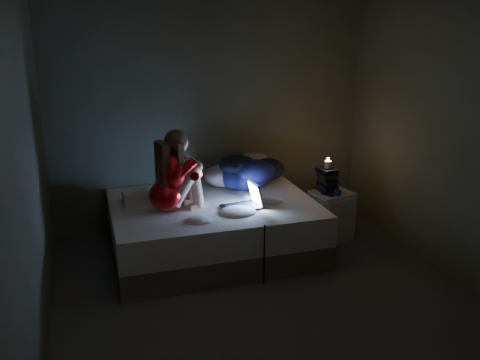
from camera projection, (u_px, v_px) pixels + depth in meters
name	position (u px, v px, depth m)	size (l,w,h in m)	color
floor	(269.00, 303.00, 4.42)	(3.60, 3.80, 0.02)	#302D2C
wall_back	(212.00, 115.00, 5.77)	(3.60, 0.02, 2.60)	#656958
wall_front	(422.00, 260.00, 2.29)	(3.60, 0.02, 2.60)	#656958
wall_left	(25.00, 176.00, 3.52)	(0.02, 3.80, 2.60)	#656958
wall_right	(462.00, 141.00, 4.54)	(0.02, 3.80, 2.60)	#656958
bed	(213.00, 227.00, 5.28)	(2.03, 1.52, 0.56)	beige
pillow	(145.00, 197.00, 5.17)	(0.42, 0.30, 0.12)	white
woman	(165.00, 172.00, 4.82)	(0.49, 0.32, 0.80)	maroon
laptop	(241.00, 196.00, 4.99)	(0.37, 0.26, 0.26)	black
clothes_pile	(245.00, 170.00, 5.62)	(0.65, 0.52, 0.39)	#181854
nightstand	(331.00, 215.00, 5.64)	(0.40, 0.36, 0.54)	silver
book_stack	(327.00, 179.00, 5.57)	(0.19, 0.25, 0.28)	black
candle	(328.00, 163.00, 5.52)	(0.07, 0.07, 0.08)	beige
phone	(326.00, 194.00, 5.48)	(0.07, 0.14, 0.01)	black
blue_orb	(335.00, 192.00, 5.43)	(0.08, 0.08, 0.08)	navy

